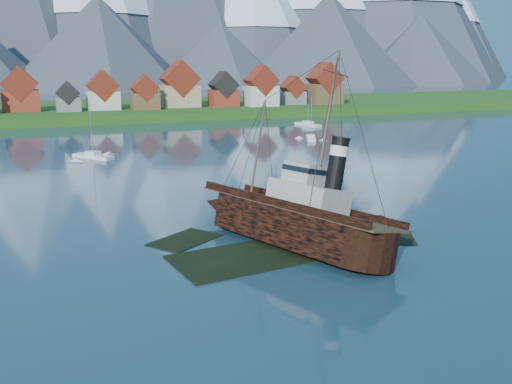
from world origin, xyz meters
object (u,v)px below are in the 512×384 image
object	(u,v)px
tugboat_wreck	(286,217)
sailboat_e	(308,125)
sailboat_c	(93,157)
sailboat_d	(311,139)

from	to	relation	value
tugboat_wreck	sailboat_e	world-z (taller)	tugboat_wreck
tugboat_wreck	sailboat_c	world-z (taller)	tugboat_wreck
sailboat_d	sailboat_c	bearing A→B (deg)	-148.26
sailboat_c	sailboat_d	xyz separation A→B (m)	(55.49, 9.54, -0.02)
tugboat_wreck	sailboat_d	bearing A→B (deg)	40.09
sailboat_d	sailboat_e	world-z (taller)	sailboat_e
sailboat_c	sailboat_e	xyz separation A→B (m)	(68.75, 38.70, -0.01)
tugboat_wreck	sailboat_c	bearing A→B (deg)	81.33
sailboat_c	sailboat_e	size ratio (longest dim) A/B	1.01
tugboat_wreck	sailboat_e	xyz separation A→B (m)	(53.30, 104.43, -2.62)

